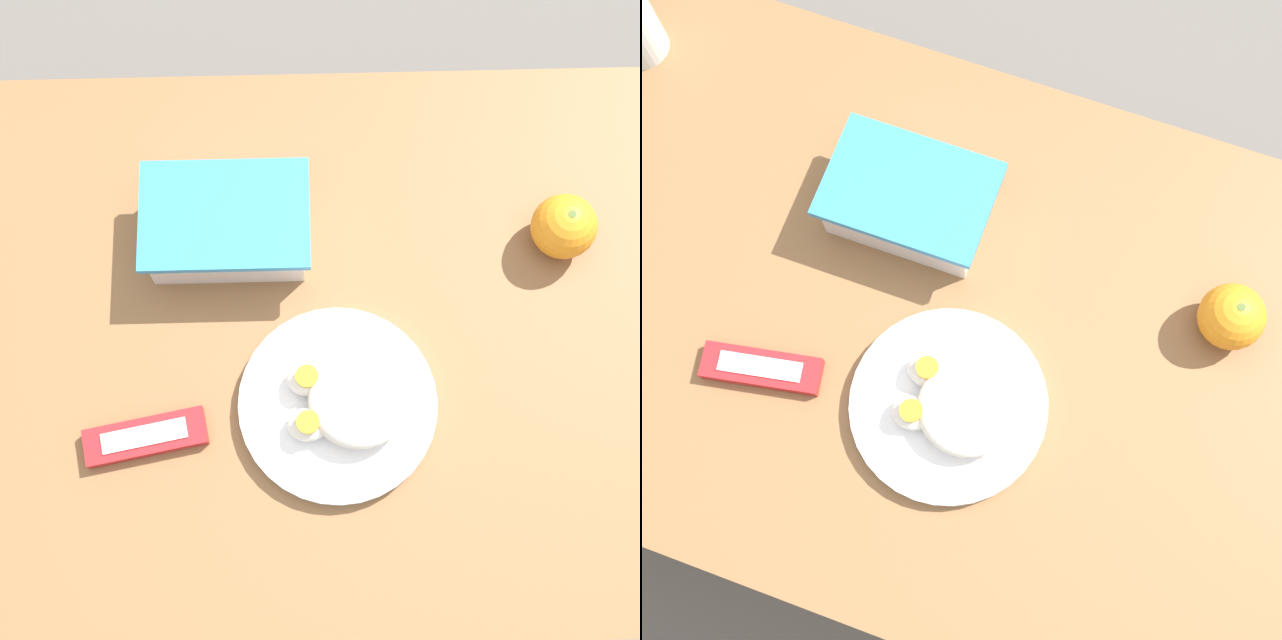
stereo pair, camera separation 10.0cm
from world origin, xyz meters
TOP-DOWN VIEW (x-y plane):
  - ground_plane at (0.00, 0.00)m, footprint 10.00×10.00m
  - table at (0.00, 0.00)m, footprint 1.29×0.68m
  - food_container at (-0.04, 0.12)m, footprint 0.19×0.13m
  - orange_fruit at (0.34, 0.11)m, footprint 0.08×0.08m
  - rice_plate at (0.08, -0.08)m, footprint 0.22×0.22m
  - candy_bar at (-0.14, -0.12)m, footprint 0.14×0.07m

SIDE VIEW (x-z plane):
  - ground_plane at x=0.00m, z-range 0.00..0.00m
  - table at x=0.00m, z-range 0.27..0.97m
  - candy_bar at x=-0.14m, z-range 0.70..0.72m
  - rice_plate at x=0.08m, z-range 0.69..0.75m
  - food_container at x=-0.04m, z-range 0.70..0.77m
  - orange_fruit at x=0.34m, z-range 0.70..0.78m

